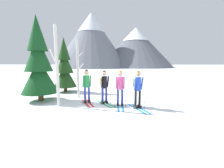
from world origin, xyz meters
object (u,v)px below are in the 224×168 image
at_px(birch_tree_tall, 57,66).
at_px(birch_tree_slender, 78,69).
at_px(skier_in_blue, 138,87).
at_px(pine_tree_near, 39,63).
at_px(skier_in_green, 87,84).
at_px(skier_in_pink, 120,86).
at_px(pine_tree_mid, 65,67).
at_px(skier_in_black, 104,85).

height_order(birch_tree_tall, birch_tree_slender, birch_tree_tall).
height_order(skier_in_blue, birch_tree_slender, birch_tree_slender).
bearing_deg(birch_tree_tall, pine_tree_near, 146.18).
bearing_deg(skier_in_green, pine_tree_near, 173.82).
height_order(skier_in_pink, birch_tree_tall, birch_tree_tall).
relative_size(skier_in_blue, pine_tree_mid, 0.45).
bearing_deg(skier_in_pink, birch_tree_slender, 148.12).
bearing_deg(skier_in_pink, birch_tree_tall, -174.77).
distance_m(skier_in_green, skier_in_pink, 1.86).
height_order(skier_in_black, pine_tree_near, pine_tree_near).
bearing_deg(pine_tree_near, skier_in_pink, -9.01).
bearing_deg(pine_tree_near, pine_tree_mid, 81.71).
bearing_deg(skier_in_pink, pine_tree_mid, 140.72).
height_order(pine_tree_near, birch_tree_slender, pine_tree_near).
height_order(skier_in_black, birch_tree_tall, birch_tree_tall).
relative_size(pine_tree_near, birch_tree_tall, 1.21).
height_order(pine_tree_near, birch_tree_tall, pine_tree_near).
xyz_separation_m(skier_in_black, birch_tree_tall, (-2.26, -0.65, 1.02)).
bearing_deg(skier_in_green, skier_in_black, -3.82).
bearing_deg(pine_tree_mid, skier_in_green, -51.44).
xyz_separation_m(skier_in_green, skier_in_blue, (2.66, -0.76, -0.01)).
bearing_deg(skier_in_black, pine_tree_mid, 137.53).
distance_m(skier_in_blue, pine_tree_mid, 6.39).
relative_size(skier_in_blue, birch_tree_slender, 0.50).
xyz_separation_m(pine_tree_mid, birch_tree_slender, (1.58, -1.81, -0.03)).
distance_m(pine_tree_mid, birch_tree_tall, 3.91).
bearing_deg(skier_in_blue, skier_in_pink, 158.64).
xyz_separation_m(skier_in_green, birch_tree_slender, (-0.84, 1.22, 0.78)).
distance_m(skier_in_black, pine_tree_mid, 4.66).
xyz_separation_m(birch_tree_tall, birch_tree_slender, (0.45, 1.93, -0.21)).
bearing_deg(skier_in_green, skier_in_blue, -15.95).
relative_size(skier_in_pink, pine_tree_near, 0.38).
bearing_deg(pine_tree_near, birch_tree_slender, 24.91).
xyz_separation_m(skier_in_black, skier_in_blue, (1.70, -0.70, 0.02)).
xyz_separation_m(skier_in_black, birch_tree_slender, (-1.80, 1.28, 0.81)).
relative_size(pine_tree_mid, birch_tree_tall, 1.02).
xyz_separation_m(skier_in_green, birch_tree_tall, (-1.29, -0.71, 0.99)).
height_order(skier_in_blue, pine_tree_mid, pine_tree_mid).
relative_size(skier_in_black, pine_tree_mid, 0.44).
xyz_separation_m(skier_in_blue, pine_tree_mid, (-5.08, 3.79, 0.82)).
bearing_deg(skier_in_black, skier_in_pink, -23.24).
height_order(skier_in_green, birch_tree_tall, birch_tree_tall).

